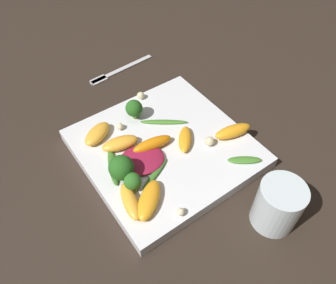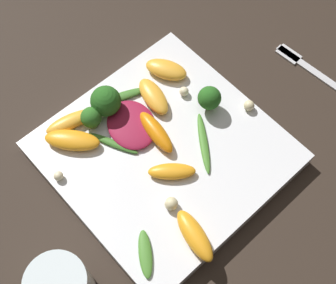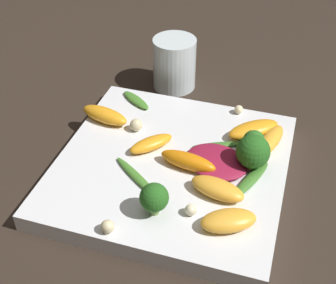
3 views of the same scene
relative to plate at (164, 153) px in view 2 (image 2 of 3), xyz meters
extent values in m
plane|color=#2D231C|center=(0.00, 0.00, -0.01)|extent=(2.40, 2.40, 0.00)
cube|color=white|center=(0.00, 0.00, 0.00)|extent=(0.29, 0.29, 0.02)
cube|color=silver|center=(0.06, 0.27, -0.01)|extent=(0.17, 0.02, 0.01)
cube|color=silver|center=(0.00, 0.26, -0.01)|extent=(0.04, 0.02, 0.01)
ellipsoid|color=maroon|center=(-0.06, -0.01, 0.02)|extent=(0.10, 0.09, 0.01)
ellipsoid|color=#FCAD33|center=(-0.09, 0.09, 0.02)|extent=(0.07, 0.06, 0.02)
ellipsoid|color=#FCAD33|center=(-0.07, 0.04, 0.02)|extent=(0.07, 0.04, 0.02)
ellipsoid|color=orange|center=(0.03, -0.02, 0.02)|extent=(0.06, 0.06, 0.02)
ellipsoid|color=orange|center=(-0.02, 0.01, 0.02)|extent=(0.08, 0.03, 0.02)
ellipsoid|color=orange|center=(-0.09, -0.09, 0.02)|extent=(0.08, 0.07, 0.02)
ellipsoid|color=#FCAD33|center=(-0.12, -0.07, 0.02)|extent=(0.04, 0.07, 0.02)
ellipsoid|color=orange|center=(0.12, -0.06, 0.02)|extent=(0.08, 0.04, 0.02)
cylinder|color=#84AD5B|center=(-0.10, -0.02, 0.02)|extent=(0.01, 0.01, 0.01)
sphere|color=#26601E|center=(-0.10, -0.02, 0.04)|extent=(0.04, 0.04, 0.04)
cylinder|color=#7A9E51|center=(-0.01, 0.09, 0.02)|extent=(0.01, 0.01, 0.02)
sphere|color=#26601E|center=(-0.01, 0.09, 0.04)|extent=(0.03, 0.03, 0.03)
cylinder|color=#7A9E51|center=(-0.10, -0.05, 0.02)|extent=(0.02, 0.02, 0.01)
sphere|color=#2D6B23|center=(-0.10, -0.05, 0.03)|extent=(0.03, 0.03, 0.03)
ellipsoid|color=#3D7528|center=(-0.10, 0.01, 0.02)|extent=(0.04, 0.08, 0.01)
ellipsoid|color=#47842D|center=(0.09, -0.11, 0.02)|extent=(0.06, 0.05, 0.01)
ellipsoid|color=#47842D|center=(0.03, 0.05, 0.02)|extent=(0.08, 0.06, 0.01)
ellipsoid|color=#3D7528|center=(-0.05, -0.05, 0.02)|extent=(0.07, 0.04, 0.01)
sphere|color=beige|center=(0.03, 0.13, 0.02)|extent=(0.02, 0.02, 0.02)
sphere|color=beige|center=(0.07, -0.05, 0.02)|extent=(0.02, 0.02, 0.02)
sphere|color=beige|center=(-0.06, -0.13, 0.02)|extent=(0.01, 0.01, 0.01)
sphere|color=beige|center=(-0.05, 0.08, 0.02)|extent=(0.01, 0.01, 0.01)
camera|label=1|loc=(-0.22, -0.32, 0.47)|focal=35.00mm
camera|label=2|loc=(0.21, -0.19, 0.58)|focal=50.00mm
camera|label=3|loc=(-0.13, 0.43, 0.41)|focal=50.00mm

